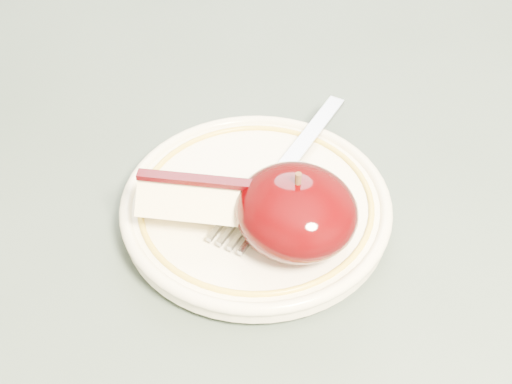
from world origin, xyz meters
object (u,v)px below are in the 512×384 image
Objects in this scene: plate at (256,206)px; fork at (283,170)px; apple_half at (296,211)px; table at (249,247)px.

fork reaches higher than plate.
apple_half reaches higher than fork.
fork is (-0.04, 0.04, -0.02)m from apple_half.
apple_half is at bearing -29.63° from table.
table is 0.11m from plate.
table is 0.12m from fork.
fork is (-0.00, 0.03, 0.01)m from plate.
table is at bearing 136.27° from plate.
apple_half is 0.45× the size of fork.
fork is at bearing -1.81° from table.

